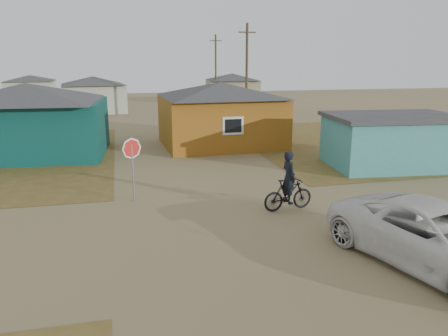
% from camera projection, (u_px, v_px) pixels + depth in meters
% --- Properties ---
extents(ground, '(120.00, 120.00, 0.00)m').
position_uv_depth(ground, '(244.00, 231.00, 13.68)').
color(ground, olive).
extents(grass_ne, '(20.00, 18.00, 0.00)m').
position_uv_depth(grass_ne, '(392.00, 140.00, 29.12)').
color(grass_ne, brown).
rests_on(grass_ne, ground).
extents(house_teal, '(8.93, 7.08, 4.00)m').
position_uv_depth(house_teal, '(28.00, 119.00, 23.99)').
color(house_teal, '#0A3935').
rests_on(house_teal, ground).
extents(house_yellow, '(7.72, 6.76, 3.90)m').
position_uv_depth(house_yellow, '(221.00, 113.00, 26.97)').
color(house_yellow, '#8F5716').
rests_on(house_yellow, ground).
extents(shed_turquoise, '(6.71, 4.93, 2.60)m').
position_uv_depth(shed_turquoise, '(392.00, 141.00, 21.65)').
color(shed_turquoise, teal).
rests_on(shed_turquoise, ground).
extents(house_pale_west, '(7.04, 6.15, 3.60)m').
position_uv_depth(house_pale_west, '(94.00, 94.00, 43.95)').
color(house_pale_west, '#AAB299').
rests_on(house_pale_west, ground).
extents(house_beige_east, '(6.95, 6.05, 3.60)m').
position_uv_depth(house_beige_east, '(232.00, 88.00, 53.24)').
color(house_beige_east, gray).
rests_on(house_beige_east, ground).
extents(house_pale_north, '(6.28, 5.81, 3.40)m').
position_uv_depth(house_pale_north, '(31.00, 89.00, 53.48)').
color(house_pale_north, '#AAB299').
rests_on(house_pale_north, ground).
extents(utility_pole_near, '(1.40, 0.20, 8.00)m').
position_uv_depth(utility_pole_near, '(247.00, 73.00, 34.91)').
color(utility_pole_near, '#433A28').
rests_on(utility_pole_near, ground).
extents(utility_pole_far, '(1.40, 0.20, 8.00)m').
position_uv_depth(utility_pole_far, '(216.00, 69.00, 50.23)').
color(utility_pole_far, '#433A28').
rests_on(utility_pole_far, ground).
extents(stop_sign, '(0.79, 0.13, 2.44)m').
position_uv_depth(stop_sign, '(132.00, 155.00, 16.12)').
color(stop_sign, gray).
rests_on(stop_sign, ground).
extents(cyclist, '(1.95, 0.79, 2.14)m').
position_uv_depth(cyclist, '(288.00, 189.00, 15.41)').
color(cyclist, black).
rests_on(cyclist, ground).
extents(vehicle, '(4.15, 6.39, 1.64)m').
position_uv_depth(vehicle, '(439.00, 237.00, 11.10)').
color(vehicle, silver).
rests_on(vehicle, ground).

